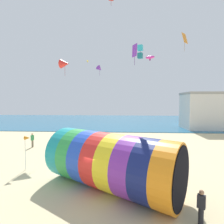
{
  "coord_description": "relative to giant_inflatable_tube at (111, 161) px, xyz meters",
  "views": [
    {
      "loc": [
        1.1,
        -11.07,
        5.85
      ],
      "look_at": [
        0.3,
        2.35,
        5.05
      ],
      "focal_mm": 28.0,
      "sensor_mm": 36.0,
      "label": 1
    }
  ],
  "objects": [
    {
      "name": "kite_purple_delta",
      "position": [
        -2.75,
        15.69,
        9.05
      ],
      "size": [
        1.23,
        1.28,
        1.56
      ],
      "color": "purple"
    },
    {
      "name": "ground_plane",
      "position": [
        -0.32,
        -0.34,
        -1.87
      ],
      "size": [
        120.0,
        120.0,
        0.0
      ],
      "primitive_type": "plane",
      "color": "#CCBA8C"
    },
    {
      "name": "bystander_mid_beach",
      "position": [
        -4.82,
        9.6,
        -0.95
      ],
      "size": [
        0.26,
        0.38,
        1.77
      ],
      "color": "#726651",
      "rests_on": "ground"
    },
    {
      "name": "beach_flag",
      "position": [
        -7.32,
        2.83,
        0.75
      ],
      "size": [
        0.47,
        0.36,
        2.95
      ],
      "color": "silver",
      "rests_on": "ground"
    },
    {
      "name": "kite_yellow_parafoil",
      "position": [
        -4.71,
        16.08,
        10.33
      ],
      "size": [
        0.4,
        0.73,
        0.39
      ],
      "color": "yellow"
    },
    {
      "name": "kite_purple_diamond",
      "position": [
        1.85,
        4.52,
        8.51
      ],
      "size": [
        0.41,
        0.69,
        1.83
      ],
      "color": "purple"
    },
    {
      "name": "sea",
      "position": [
        -0.32,
        41.44,
        -1.82
      ],
      "size": [
        120.0,
        40.0,
        0.1
      ],
      "primitive_type": "cube",
      "color": "#236084",
      "rests_on": "ground"
    },
    {
      "name": "kite_handler",
      "position": [
        4.51,
        -3.22,
        -0.99
      ],
      "size": [
        0.42,
        0.38,
        1.71
      ],
      "color": "black",
      "rests_on": "ground"
    },
    {
      "name": "promenade_building",
      "position": [
        19.96,
        26.67,
        2.05
      ],
      "size": [
        12.29,
        6.59,
        7.82
      ],
      "color": "silver",
      "rests_on": "ground"
    },
    {
      "name": "kite_red_delta",
      "position": [
        -6.89,
        11.7,
        9.0
      ],
      "size": [
        1.45,
        1.41,
        2.23
      ],
      "color": "red"
    },
    {
      "name": "giant_inflatable_tube",
      "position": [
        0.0,
        0.0,
        0.0
      ],
      "size": [
        9.68,
        7.91,
        3.73
      ],
      "color": "teal",
      "rests_on": "ground"
    },
    {
      "name": "kite_orange_diamond",
      "position": [
        10.56,
        17.37,
        13.97
      ],
      "size": [
        1.2,
        1.19,
        2.88
      ],
      "color": "orange"
    },
    {
      "name": "kite_magenta_parafoil",
      "position": [
        3.58,
        6.91,
        8.51
      ],
      "size": [
        0.99,
        0.72,
        0.47
      ],
      "color": "#D1339E"
    },
    {
      "name": "kite_cyan_box",
      "position": [
        2.87,
        9.87,
        9.9
      ],
      "size": [
        0.72,
        0.72,
        1.62
      ],
      "color": "#2DB2C6"
    },
    {
      "name": "bystander_near_water",
      "position": [
        -10.78,
        10.14,
        -0.93
      ],
      "size": [
        0.32,
        0.41,
        1.81
      ],
      "color": "#726651",
      "rests_on": "ground"
    }
  ]
}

